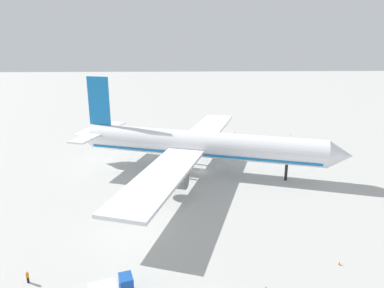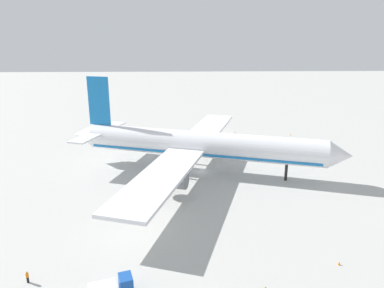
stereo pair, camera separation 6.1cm
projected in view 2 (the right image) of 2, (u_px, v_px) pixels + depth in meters
ground_plane at (201, 172)px, 89.71m from camera, size 600.00×600.00×0.00m
airliner at (196, 145)px, 87.89m from camera, size 70.23×77.39×23.43m
service_truck_0 at (112, 288)px, 45.54m from camera, size 6.07×3.80×2.74m
ground_worker_2 at (27, 277)px, 48.43m from camera, size 0.44×0.44×1.78m
traffic_cone_0 at (339, 263)px, 52.41m from camera, size 0.36×0.36×0.55m
traffic_cone_3 at (235, 132)px, 127.35m from camera, size 0.36×0.36×0.55m
traffic_cone_4 at (290, 134)px, 124.22m from camera, size 0.36×0.36×0.55m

